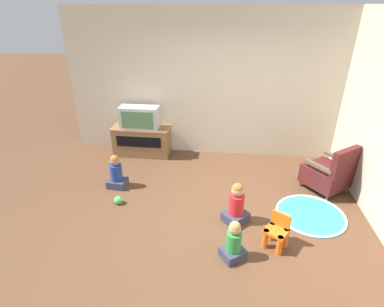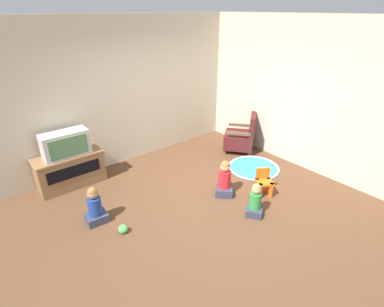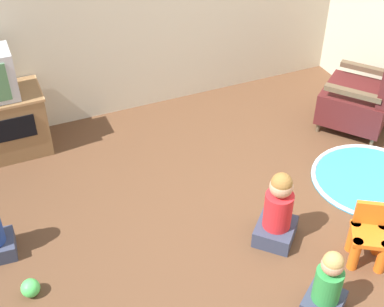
# 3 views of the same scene
# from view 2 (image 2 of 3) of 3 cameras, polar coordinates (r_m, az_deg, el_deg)

# --- Properties ---
(ground_plane) EXTENTS (30.00, 30.00, 0.00)m
(ground_plane) POSITION_cam_2_polar(r_m,az_deg,el_deg) (5.05, 2.89, -8.85)
(ground_plane) COLOR brown
(wall_back) EXTENTS (5.38, 0.12, 2.81)m
(wall_back) POSITION_cam_2_polar(r_m,az_deg,el_deg) (6.02, -13.77, 11.03)
(wall_back) COLOR beige
(wall_back) RESTS_ON ground_plane
(wall_right) EXTENTS (0.12, 5.29, 2.81)m
(wall_right) POSITION_cam_2_polar(r_m,az_deg,el_deg) (5.99, 22.59, 9.71)
(wall_right) COLOR beige
(wall_right) RESTS_ON ground_plane
(tv_cabinet) EXTENTS (1.14, 0.48, 0.60)m
(tv_cabinet) POSITION_cam_2_polar(r_m,az_deg,el_deg) (5.72, -22.20, -2.80)
(tv_cabinet) COLOR brown
(tv_cabinet) RESTS_ON ground_plane
(television) EXTENTS (0.76, 0.33, 0.43)m
(television) POSITION_cam_2_polar(r_m,az_deg,el_deg) (5.48, -22.94, 1.67)
(television) COLOR #B7B7BC
(television) RESTS_ON tv_cabinet
(black_armchair) EXTENTS (0.84, 0.85, 0.85)m
(black_armchair) POSITION_cam_2_polar(r_m,az_deg,el_deg) (6.66, 9.33, 3.08)
(black_armchair) COLOR brown
(black_armchair) RESTS_ON ground_plane
(yellow_kid_chair) EXTENTS (0.36, 0.36, 0.46)m
(yellow_kid_chair) POSITION_cam_2_polar(r_m,az_deg,el_deg) (5.23, 13.50, -5.68)
(yellow_kid_chair) COLOR orange
(yellow_kid_chair) RESTS_ON ground_plane
(play_mat) EXTENTS (1.01, 1.01, 0.04)m
(play_mat) POSITION_cam_2_polar(r_m,az_deg,el_deg) (6.11, 11.67, -2.64)
(play_mat) COLOR teal
(play_mat) RESTS_ON ground_plane
(child_watching_left) EXTENTS (0.43, 0.43, 0.63)m
(child_watching_left) POSITION_cam_2_polar(r_m,az_deg,el_deg) (5.09, 6.20, -5.03)
(child_watching_left) COLOR #33384C
(child_watching_left) RESTS_ON ground_plane
(child_watching_center) EXTENTS (0.32, 0.29, 0.59)m
(child_watching_center) POSITION_cam_2_polar(r_m,az_deg,el_deg) (4.67, -18.01, -9.70)
(child_watching_center) COLOR #33384C
(child_watching_center) RESTS_ON ground_plane
(child_watching_right) EXTENTS (0.36, 0.36, 0.54)m
(child_watching_right) POSITION_cam_2_polar(r_m,az_deg,el_deg) (4.71, 11.93, -8.89)
(child_watching_right) COLOR #33384C
(child_watching_right) RESTS_ON ground_plane
(toy_ball) EXTENTS (0.13, 0.13, 0.13)m
(toy_ball) POSITION_cam_2_polar(r_m,az_deg,el_deg) (4.48, -13.01, -13.84)
(toy_ball) COLOR #4CCC59
(toy_ball) RESTS_ON ground_plane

